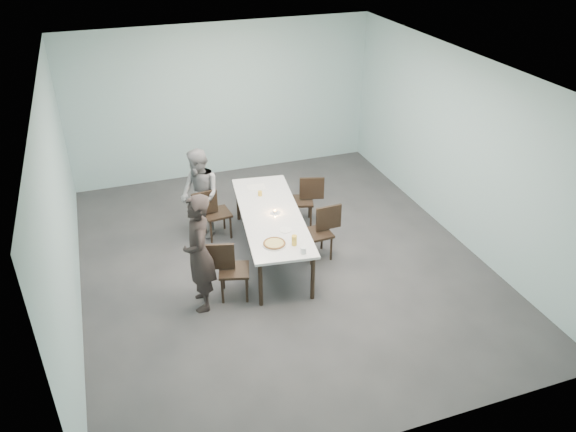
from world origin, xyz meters
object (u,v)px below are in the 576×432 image
object	(u,v)px
chair_near_right	(322,228)
diner_far	(200,194)
chair_far_left	(212,211)
pizza	(274,243)
chair_near_left	(228,266)
side_plate	(286,230)
water_tumbler	(303,250)
amber_tumbler	(260,193)
chair_far_right	(305,197)
tealight	(275,212)
diner_near	(199,253)
table	(271,217)
beer_glass	(294,240)

from	to	relation	value
chair_near_right	diner_far	world-z (taller)	diner_far
chair_far_left	pizza	bearing A→B (deg)	-77.84
diner_far	chair_near_left	bearing A→B (deg)	-16.59
pizza	side_plate	bearing A→B (deg)	48.70
chair_near_right	pizza	xyz separation A→B (m)	(-0.96, -0.57, 0.27)
chair_far_left	side_plate	xyz separation A→B (m)	(0.81, -1.37, 0.25)
water_tumbler	amber_tumbler	bearing A→B (deg)	92.29
chair_far_right	amber_tumbler	bearing A→B (deg)	26.18
diner_far	tealight	world-z (taller)	diner_far
chair_near_left	diner_far	size ratio (longest dim) A/B	0.57
tealight	side_plate	bearing A→B (deg)	-91.68
chair_near_left	chair_far_right	world-z (taller)	same
diner_far	tealight	size ratio (longest dim) A/B	27.19
diner_far	chair_far_left	bearing A→B (deg)	29.49
diner_near	chair_far_left	bearing A→B (deg)	168.07
side_plate	chair_far_left	bearing A→B (deg)	120.46
chair_far_left	chair_far_right	xyz separation A→B (m)	(1.61, -0.07, 0.00)
chair_far_right	diner_near	distance (m)	2.73
diner_near	pizza	distance (m)	1.07
amber_tumbler	diner_near	bearing A→B (deg)	-130.87
chair_far_left	diner_far	size ratio (longest dim) A/B	0.57
chair_far_left	tealight	xyz separation A→B (m)	(0.82, -0.83, 0.27)
diner_near	amber_tumbler	xyz separation A→B (m)	(1.30, 1.50, -0.07)
table	chair_far_right	world-z (taller)	chair_far_right
chair_near_right	water_tumbler	size ratio (longest dim) A/B	9.67
chair_far_right	diner_near	size ratio (longest dim) A/B	0.51
side_plate	amber_tumbler	size ratio (longest dim) A/B	2.25
beer_glass	side_plate	bearing A→B (deg)	88.24
chair_far_left	pizza	distance (m)	1.79
tealight	amber_tumbler	distance (m)	0.62
chair_far_left	water_tumbler	world-z (taller)	chair_far_left
table	pizza	world-z (taller)	pizza
diner_far	water_tumbler	xyz separation A→B (m)	(0.99, -2.16, 0.03)
table	diner_near	distance (m)	1.57
table	diner_far	bearing A→B (deg)	132.78
chair_near_right	beer_glass	xyz separation A→B (m)	(-0.70, -0.66, 0.32)
table	chair_near_right	xyz separation A→B (m)	(0.74, -0.28, -0.19)
side_plate	tealight	size ratio (longest dim) A/B	3.21
chair_far_left	tealight	distance (m)	1.20
table	water_tumbler	world-z (taller)	water_tumbler
chair_far_right	beer_glass	bearing A→B (deg)	81.10
diner_far	pizza	distance (m)	1.95
chair_near_right	pizza	world-z (taller)	chair_near_right
diner_far	side_plate	bearing A→B (deg)	15.24
diner_near	amber_tumbler	bearing A→B (deg)	144.43
diner_far	beer_glass	world-z (taller)	diner_far
chair_far_left	diner_far	distance (m)	0.33
table	pizza	bearing A→B (deg)	-104.66
chair_far_right	side_plate	size ratio (longest dim) A/B	4.83
chair_near_left	amber_tumbler	xyz separation A→B (m)	(0.90, 1.43, 0.29)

